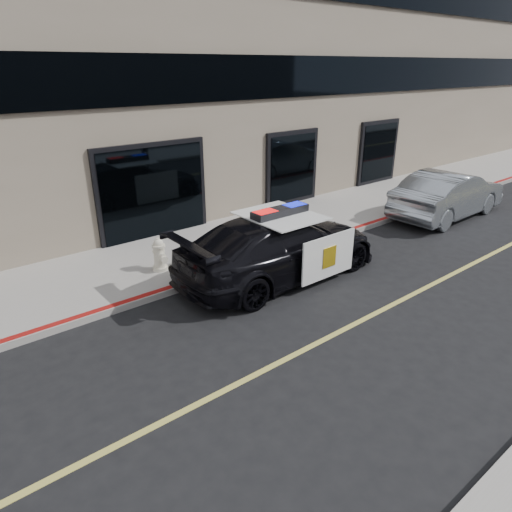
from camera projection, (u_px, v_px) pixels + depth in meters
ground at (362, 321)px, 9.40m from camera, size 120.00×120.00×0.00m
sidewalk_n at (217, 245)px, 13.12m from camera, size 60.00×3.50×0.15m
building_n at (117, 26)px, 14.58m from camera, size 60.00×7.00×12.00m
police_car at (280, 246)px, 11.07m from camera, size 2.50×5.44×1.78m
silver_sedan at (448, 194)px, 15.49m from camera, size 1.89×4.92×1.60m
fire_hydrant at (160, 255)px, 11.22m from camera, size 0.38×0.53×0.84m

